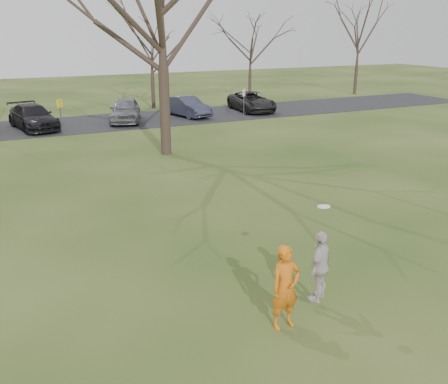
{
  "coord_description": "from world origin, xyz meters",
  "views": [
    {
      "loc": [
        -5.99,
        -8.67,
        6.07
      ],
      "look_at": [
        0.0,
        4.0,
        1.5
      ],
      "focal_mm": 40.73,
      "sensor_mm": 36.0,
      "label": 1
    }
  ],
  "objects": [
    {
      "name": "sign_white",
      "position": [
        10.0,
        22.0,
        1.45
      ],
      "size": [
        0.35,
        0.35,
        2.08
      ],
      "color": "#47474C",
      "rests_on": "ground"
    },
    {
      "name": "ground",
      "position": [
        0.0,
        0.0,
        0.0
      ],
      "size": [
        120.0,
        120.0,
        0.0
      ],
      "primitive_type": "plane",
      "color": "#1E380F",
      "rests_on": "ground"
    },
    {
      "name": "catching_play",
      "position": [
        0.27,
        -0.41,
        1.04
      ],
      "size": [
        1.03,
        0.87,
        2.29
      ],
      "color": "beige",
      "rests_on": "ground"
    },
    {
      "name": "player_defender",
      "position": [
        -0.82,
        -0.72,
        0.92
      ],
      "size": [
        0.7,
        0.48,
        1.85
      ],
      "primitive_type": "imported",
      "rotation": [
        0.0,
        0.0,
        0.05
      ],
      "color": "#C96010",
      "rests_on": "ground"
    },
    {
      "name": "car_6",
      "position": [
        12.22,
        24.97,
        0.74
      ],
      "size": [
        2.77,
        5.25,
        1.41
      ],
      "primitive_type": "imported",
      "rotation": [
        0.0,
        0.0,
        -0.09
      ],
      "color": "black",
      "rests_on": "parking_strip"
    },
    {
      "name": "car_3",
      "position": [
        -3.32,
        24.57,
        0.77
      ],
      "size": [
        2.98,
        5.35,
        1.47
      ],
      "primitive_type": "imported",
      "rotation": [
        0.0,
        0.0,
        0.19
      ],
      "color": "black",
      "rests_on": "parking_strip"
    },
    {
      "name": "car_5",
      "position": [
        6.94,
        24.79,
        0.73
      ],
      "size": [
        2.41,
        4.44,
        1.39
      ],
      "primitive_type": "imported",
      "rotation": [
        0.0,
        0.0,
        0.24
      ],
      "color": "#2B2F41",
      "rests_on": "parking_strip"
    },
    {
      "name": "small_tree_row",
      "position": [
        4.38,
        30.06,
        3.89
      ],
      "size": [
        55.0,
        5.9,
        8.5
      ],
      "color": "#352821",
      "rests_on": "ground"
    },
    {
      "name": "parking_strip",
      "position": [
        0.0,
        25.0,
        0.02
      ],
      "size": [
        62.0,
        6.5,
        0.04
      ],
      "primitive_type": "cube",
      "color": "black",
      "rests_on": "ground"
    },
    {
      "name": "sign_yellow",
      "position": [
        -2.0,
        22.0,
        1.45
      ],
      "size": [
        0.35,
        0.35,
        2.08
      ],
      "color": "#47474C",
      "rests_on": "ground"
    },
    {
      "name": "car_4",
      "position": [
        2.48,
        24.53,
        0.82
      ],
      "size": [
        3.21,
        4.94,
        1.56
      ],
      "primitive_type": "imported",
      "rotation": [
        0.0,
        0.0,
        -0.32
      ],
      "color": "slate",
      "rests_on": "parking_strip"
    },
    {
      "name": "big_tree",
      "position": [
        2.0,
        15.0,
        7.0
      ],
      "size": [
        9.0,
        9.0,
        14.0
      ],
      "primitive_type": null,
      "color": "#352821",
      "rests_on": "ground"
    }
  ]
}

